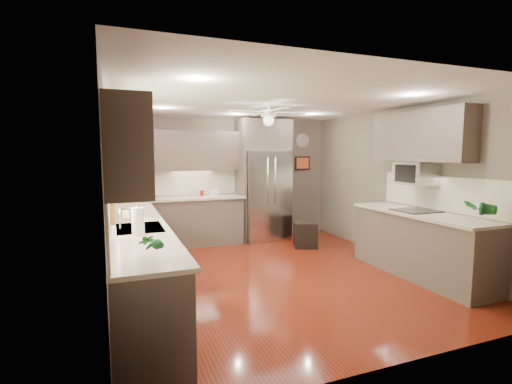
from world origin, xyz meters
TOP-DOWN VIEW (x-y plane):
  - floor at (0.00, 0.00)m, footprint 5.00×5.00m
  - ceiling at (0.00, 0.00)m, footprint 5.00×5.00m
  - wall_back at (0.00, 2.50)m, footprint 4.50×0.00m
  - wall_front at (0.00, -2.50)m, footprint 4.50×0.00m
  - wall_left at (-2.25, 0.00)m, footprint 0.00×5.00m
  - wall_right at (2.25, 0.00)m, footprint 0.00×5.00m
  - canister_c at (-0.76, 2.19)m, footprint 0.12×0.12m
  - canister_d at (-0.58, 2.22)m, footprint 0.07×0.07m
  - soap_bottle at (-2.06, -0.00)m, footprint 0.08×0.08m
  - potted_plant_left at (-1.93, -1.84)m, footprint 0.17×0.15m
  - potted_plant_right at (1.90, -1.70)m, footprint 0.25×0.23m
  - bowl at (-0.33, 2.21)m, footprint 0.21×0.21m
  - left_run at (-1.95, 0.15)m, footprint 0.65×4.70m
  - back_run at (-0.72, 2.20)m, footprint 1.85×0.65m
  - uppers at (-0.74, 0.71)m, footprint 4.50×4.70m
  - window at (-2.22, -0.50)m, footprint 0.05×1.12m
  - sink at (-1.93, -0.50)m, footprint 0.50×0.70m
  - refrigerator at (0.70, 2.16)m, footprint 1.06×0.75m
  - right_run at (1.93, -0.80)m, footprint 0.70×2.20m
  - microwave at (2.03, -0.55)m, footprint 0.43×0.55m
  - ceiling_fan at (-0.00, 0.30)m, footprint 1.18×1.18m
  - recessed_lights at (-0.04, 0.40)m, footprint 2.84×3.14m
  - wall_clock at (1.75, 2.48)m, footprint 0.30×0.03m
  - framed_print at (1.75, 2.48)m, footprint 0.36×0.03m
  - stool at (1.18, 1.27)m, footprint 0.54×0.54m
  - paper_towel at (-1.97, -0.90)m, footprint 0.13×0.13m

SIDE VIEW (x-z plane):
  - floor at x=0.00m, z-range 0.00..0.00m
  - stool at x=1.18m, z-range -0.01..0.48m
  - left_run at x=-1.95m, z-range -0.24..1.21m
  - back_run at x=-0.72m, z-range -0.24..1.21m
  - right_run at x=1.93m, z-range -0.24..1.21m
  - sink at x=-1.93m, z-range 0.75..1.07m
  - bowl at x=-0.33m, z-range 0.94..0.99m
  - canister_d at x=-0.58m, z-range 0.95..1.05m
  - soap_bottle at x=-2.06m, z-range 0.94..1.11m
  - canister_c at x=-0.76m, z-range 0.95..1.11m
  - potted_plant_left at x=-1.93m, z-range 0.94..1.21m
  - paper_towel at x=-1.97m, z-range 0.92..1.24m
  - potted_plant_right at x=1.90m, z-range 0.94..1.31m
  - refrigerator at x=0.70m, z-range -0.04..2.41m
  - wall_back at x=0.00m, z-range -1.00..3.50m
  - wall_front at x=0.00m, z-range -1.00..3.50m
  - wall_left at x=-2.25m, z-range -1.25..3.75m
  - wall_right at x=2.25m, z-range -1.25..3.75m
  - microwave at x=2.03m, z-range 1.31..1.65m
  - framed_print at x=1.75m, z-range 1.40..1.70m
  - window at x=-2.22m, z-range 1.09..2.01m
  - uppers at x=-0.74m, z-range 1.39..2.35m
  - wall_clock at x=1.75m, z-range 1.90..2.20m
  - ceiling_fan at x=0.00m, z-range 2.17..2.49m
  - recessed_lights at x=-0.04m, z-range 2.49..2.50m
  - ceiling at x=0.00m, z-range 2.50..2.50m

